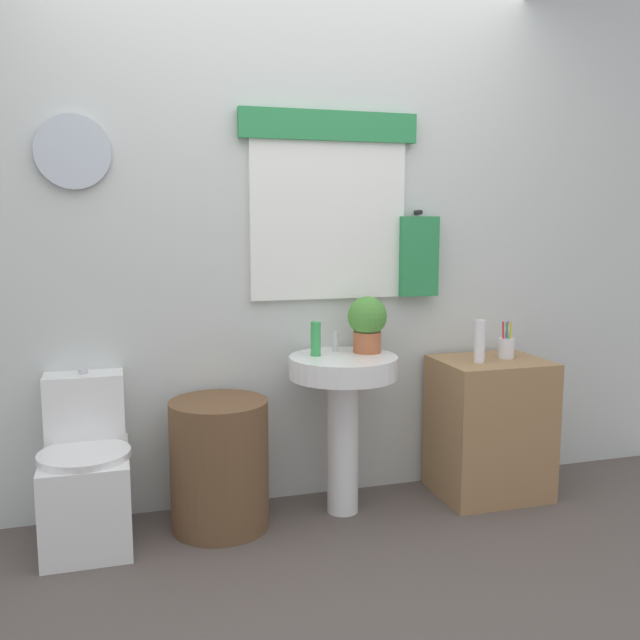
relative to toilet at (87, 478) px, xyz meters
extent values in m
plane|color=#564C47|center=(0.95, -0.88, -0.28)|extent=(8.00, 8.00, 0.00)
cube|color=silver|center=(0.95, 0.27, 1.02)|extent=(4.40, 0.10, 2.60)
cube|color=white|center=(1.16, 0.20, 1.11)|extent=(0.78, 0.03, 0.77)
cube|color=#2D894C|center=(1.16, 0.19, 1.55)|extent=(0.88, 0.04, 0.14)
cylinder|color=silver|center=(0.00, 0.20, 1.40)|extent=(0.32, 0.03, 0.32)
cylinder|color=black|center=(1.63, 0.19, 1.15)|extent=(0.02, 0.06, 0.02)
cube|color=#2D894C|center=(1.63, 0.17, 0.93)|extent=(0.20, 0.05, 0.40)
cube|color=white|center=(0.00, -0.03, -0.08)|extent=(0.36, 0.50, 0.40)
cylinder|color=white|center=(0.00, -0.09, 0.13)|extent=(0.38, 0.38, 0.03)
cube|color=white|center=(0.00, 0.14, 0.28)|extent=(0.34, 0.18, 0.31)
cylinder|color=silver|center=(0.00, 0.14, 0.44)|extent=(0.04, 0.04, 0.02)
cylinder|color=brown|center=(0.57, -0.03, 0.01)|extent=(0.44, 0.44, 0.59)
cylinder|color=white|center=(1.16, -0.03, 0.05)|extent=(0.15, 0.15, 0.66)
cylinder|color=white|center=(1.16, -0.03, 0.43)|extent=(0.51, 0.51, 0.10)
cylinder|color=silver|center=(1.16, 0.09, 0.53)|extent=(0.03, 0.03, 0.10)
cube|color=#9E754C|center=(1.94, -0.03, 0.07)|extent=(0.53, 0.44, 0.70)
cylinder|color=green|center=(1.04, 0.02, 0.56)|extent=(0.05, 0.05, 0.16)
cylinder|color=#AD5B38|center=(1.30, 0.03, 0.53)|extent=(0.13, 0.13, 0.10)
sphere|color=#4C8E38|center=(1.30, 0.03, 0.65)|extent=(0.19, 0.19, 0.19)
cylinder|color=white|center=(1.85, -0.07, 0.52)|extent=(0.05, 0.05, 0.21)
cylinder|color=silver|center=(2.04, -0.01, 0.47)|extent=(0.08, 0.08, 0.10)
cylinder|color=yellow|center=(2.05, -0.02, 0.51)|extent=(0.01, 0.02, 0.18)
cylinder|color=purple|center=(2.04, 0.01, 0.51)|extent=(0.02, 0.01, 0.18)
cylinder|color=red|center=(2.02, -0.01, 0.51)|extent=(0.01, 0.03, 0.18)
cylinder|color=green|center=(2.04, -0.03, 0.51)|extent=(0.04, 0.01, 0.18)
camera|label=1|loc=(0.16, -3.03, 1.10)|focal=38.71mm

